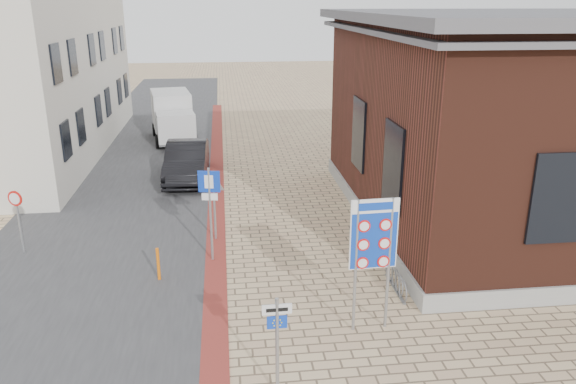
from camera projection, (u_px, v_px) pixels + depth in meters
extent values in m
plane|color=tan|center=(307.00, 345.00, 12.24)|extent=(120.00, 120.00, 0.00)
cube|color=#38383A|center=(140.00, 164.00, 25.73)|extent=(7.00, 60.00, 0.02)
cube|color=maroon|center=(216.00, 197.00, 21.42)|extent=(0.60, 40.00, 0.02)
cube|color=gray|center=(530.00, 207.00, 19.74)|extent=(12.15, 12.15, 0.50)
cube|color=#472016|center=(544.00, 115.00, 18.69)|extent=(12.00, 12.00, 6.00)
cube|color=#525257|center=(559.00, 16.00, 17.67)|extent=(13.00, 13.00, 0.30)
cube|color=#525257|center=(557.00, 30.00, 17.80)|extent=(12.70, 12.70, 0.15)
cube|color=black|center=(394.00, 166.00, 15.43)|extent=(0.12, 1.60, 2.40)
cube|color=black|center=(359.00, 134.00, 19.19)|extent=(0.12, 1.60, 2.40)
cube|color=black|center=(559.00, 198.00, 12.92)|extent=(1.40, 0.12, 2.20)
cube|color=black|center=(66.00, 140.00, 20.85)|extent=(0.10, 1.10, 1.40)
cube|color=black|center=(81.00, 127.00, 23.11)|extent=(0.10, 1.10, 1.40)
cube|color=black|center=(56.00, 63.00, 19.95)|extent=(0.10, 1.10, 1.40)
cube|color=black|center=(72.00, 57.00, 22.20)|extent=(0.10, 1.10, 1.40)
cube|color=beige|center=(22.00, 61.00, 26.52)|extent=(7.00, 6.00, 8.80)
cube|color=black|center=(98.00, 110.00, 26.49)|extent=(0.10, 1.10, 1.40)
cube|color=black|center=(108.00, 102.00, 28.75)|extent=(0.10, 1.10, 1.40)
cube|color=black|center=(92.00, 50.00, 25.59)|extent=(0.10, 1.10, 1.40)
cube|color=black|center=(102.00, 46.00, 27.84)|extent=(0.10, 1.10, 1.40)
cube|color=beige|center=(57.00, 58.00, 32.29)|extent=(7.00, 6.00, 8.00)
cube|color=black|center=(119.00, 91.00, 32.13)|extent=(0.10, 1.10, 1.40)
cube|color=black|center=(126.00, 85.00, 34.38)|extent=(0.10, 1.10, 1.40)
cube|color=black|center=(114.00, 41.00, 31.22)|extent=(0.10, 1.10, 1.40)
cube|color=black|center=(121.00, 38.00, 33.48)|extent=(0.10, 1.10, 1.40)
torus|color=slate|center=(403.00, 291.00, 13.95)|extent=(0.04, 0.60, 0.60)
torus|color=slate|center=(399.00, 285.00, 14.23)|extent=(0.04, 0.60, 0.60)
torus|color=slate|center=(396.00, 280.00, 14.51)|extent=(0.04, 0.60, 0.60)
torus|color=slate|center=(392.00, 274.00, 14.80)|extent=(0.04, 0.60, 0.60)
torus|color=slate|center=(389.00, 269.00, 15.08)|extent=(0.04, 0.60, 0.60)
cube|color=slate|center=(395.00, 288.00, 14.60)|extent=(0.08, 1.60, 0.04)
imported|color=black|center=(187.00, 161.00, 23.38)|extent=(1.75, 4.75, 1.55)
cube|color=slate|center=(174.00, 133.00, 29.94)|extent=(2.59, 4.99, 0.22)
cube|color=silver|center=(176.00, 127.00, 28.19)|extent=(2.07, 1.77, 1.41)
cube|color=black|center=(177.00, 124.00, 27.51)|extent=(1.67, 0.35, 0.70)
cube|color=silver|center=(171.00, 110.00, 30.29)|extent=(2.42, 3.44, 1.94)
cylinder|color=black|center=(158.00, 141.00, 28.43)|extent=(0.33, 0.73, 0.70)
cylinder|color=black|center=(195.00, 139.00, 28.92)|extent=(0.33, 0.73, 0.70)
cylinder|color=black|center=(155.00, 130.00, 31.00)|extent=(0.33, 0.73, 0.70)
cylinder|color=black|center=(188.00, 128.00, 31.48)|extent=(0.33, 0.73, 0.70)
cylinder|color=gray|center=(356.00, 267.00, 12.31)|extent=(0.07, 0.07, 3.15)
cylinder|color=gray|center=(389.00, 265.00, 12.43)|extent=(0.07, 0.07, 3.15)
cube|color=white|center=(374.00, 234.00, 12.13)|extent=(1.08, 0.10, 1.62)
cube|color=#0E38AE|center=(374.00, 234.00, 12.13)|extent=(1.03, 0.10, 1.57)
cube|color=white|center=(375.00, 206.00, 11.92)|extent=(1.03, 0.11, 0.30)
cylinder|color=gray|center=(277.00, 347.00, 10.42)|extent=(0.07, 0.07, 2.05)
cube|color=white|center=(277.00, 309.00, 10.16)|extent=(0.55, 0.06, 0.20)
cube|color=#0F38B7|center=(277.00, 322.00, 10.24)|extent=(0.37, 0.05, 0.25)
cylinder|color=gray|center=(211.00, 215.00, 15.79)|extent=(0.07, 0.07, 2.78)
cube|color=#0F35B4|center=(209.00, 182.00, 15.47)|extent=(0.61, 0.14, 0.61)
cube|color=white|center=(210.00, 197.00, 15.61)|extent=(0.45, 0.11, 0.20)
cylinder|color=gray|center=(215.00, 208.00, 17.32)|extent=(0.07, 0.07, 2.08)
cylinder|color=gray|center=(19.00, 222.00, 16.39)|extent=(0.07, 0.07, 1.95)
cylinder|color=red|center=(15.00, 198.00, 16.15)|extent=(0.44, 0.18, 0.46)
cylinder|color=orange|center=(158.00, 264.00, 14.94)|extent=(0.09, 0.09, 0.93)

